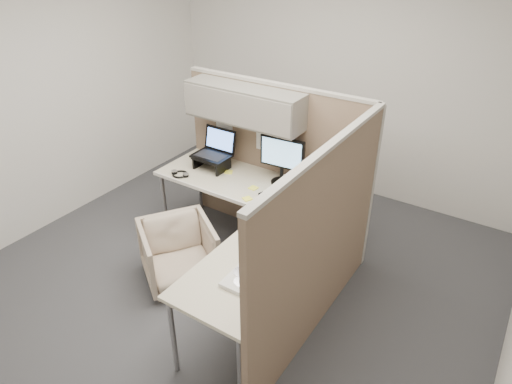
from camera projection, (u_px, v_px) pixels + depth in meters
The scene contains 19 objects.
ground at pixel (233, 279), 4.28m from camera, with size 4.50×4.50×0.00m, color #38383D.
partition_back at pixel (261, 136), 4.43m from camera, with size 2.00×0.36×1.63m.
partition_right at pixel (322, 243), 3.39m from camera, with size 0.07×2.03×1.63m.
desk at pixel (251, 215), 3.97m from camera, with size 2.00×1.98×0.73m.
office_chair at pixel (178, 250), 4.13m from camera, with size 0.62×0.58×0.64m, color #B7A791.
monitor_left at pixel (282, 157), 4.24m from camera, with size 0.44×0.20×0.47m.
monitor_right at pixel (329, 180), 3.86m from camera, with size 0.36×0.31×0.47m.
laptop_station at pixel (214, 154), 4.60m from camera, with size 0.37×0.32×0.38m.
keyboard at pixel (280, 202), 4.05m from camera, with size 0.46×0.15×0.02m, color black.
mouse at pixel (302, 215), 3.85m from camera, with size 0.09×0.06×0.03m, color black.
travel_mug at pixel (299, 188), 4.14m from camera, with size 0.07×0.07×0.16m.
soda_can_green at pixel (317, 217), 3.75m from camera, with size 0.07×0.07×0.12m, color #B21E1E.
soda_can_silver at pixel (311, 199), 4.01m from camera, with size 0.07×0.07×0.12m, color silver.
sticky_note_d at pixel (253, 188), 4.28m from camera, with size 0.08×0.08×0.01m, color #FFFC43.
sticky_note_b at pixel (247, 199), 4.11m from camera, with size 0.08×0.08×0.01m, color #FFFC43.
sticky_note_c at pixel (229, 172), 4.56m from camera, with size 0.08×0.08×0.01m, color #FFFC43.
headphones at pixel (180, 174), 4.51m from camera, with size 0.20×0.17×0.03m.
paper_stack at pixel (242, 279), 3.15m from camera, with size 0.22×0.27×0.03m.
desk_clock at pixel (270, 250), 3.40m from camera, with size 0.06×0.09×0.08m.
Camera 1 is at (1.99, -2.64, 2.84)m, focal length 32.00 mm.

